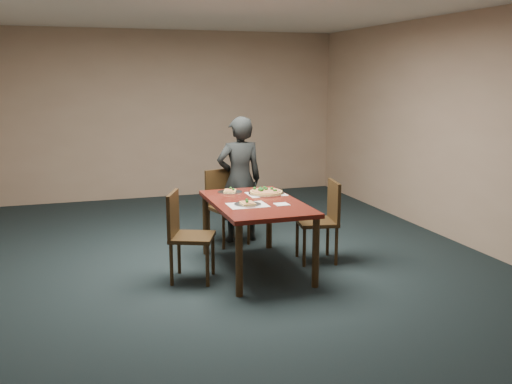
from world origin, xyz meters
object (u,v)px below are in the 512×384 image
object	(u,v)px
diner	(240,180)
pizza_pan	(266,192)
chair_left	(184,231)
slice_plate_far	(230,192)
dining_table	(256,210)
chair_right	(324,216)
slice_plate_near	(248,204)
chair_far	(225,202)

from	to	relation	value
diner	pizza_pan	world-z (taller)	diner
chair_left	slice_plate_far	bearing A→B (deg)	-24.18
dining_table	chair_right	size ratio (longest dim) A/B	1.65
chair_left	chair_right	world-z (taller)	same
slice_plate_near	slice_plate_far	distance (m)	0.68
slice_plate_near	dining_table	bearing A→B (deg)	46.35
dining_table	pizza_pan	world-z (taller)	pizza_pan
pizza_pan	slice_plate_near	bearing A→B (deg)	-127.56
chair_right	slice_plate_near	distance (m)	1.00
diner	slice_plate_far	size ratio (longest dim) A/B	5.60
dining_table	diner	size ratio (longest dim) A/B	0.96
chair_left	slice_plate_far	distance (m)	0.93
pizza_pan	slice_plate_far	world-z (taller)	pizza_pan
chair_far	pizza_pan	distance (m)	0.86
chair_right	pizza_pan	xyz separation A→B (m)	(-0.58, 0.28, 0.26)
slice_plate_far	pizza_pan	bearing A→B (deg)	-29.48
dining_table	slice_plate_far	xyz separation A→B (m)	(-0.14, 0.53, 0.10)
dining_table	chair_right	world-z (taller)	chair_right
chair_far	chair_right	size ratio (longest dim) A/B	1.00
chair_left	pizza_pan	xyz separation A→B (m)	(1.01, 0.41, 0.26)
diner	pizza_pan	distance (m)	0.79
dining_table	chair_far	bearing A→B (deg)	92.45
slice_plate_near	chair_right	bearing A→B (deg)	11.23
slice_plate_far	diner	bearing A→B (deg)	63.94
chair_right	pizza_pan	bearing A→B (deg)	-106.11
diner	dining_table	bearing A→B (deg)	82.91
chair_right	diner	size ratio (longest dim) A/B	0.58
chair_left	diner	bearing A→B (deg)	-15.54
dining_table	chair_far	distance (m)	1.11
chair_left	chair_far	bearing A→B (deg)	-9.48
pizza_pan	chair_far	bearing A→B (deg)	109.22
dining_table	slice_plate_near	world-z (taller)	slice_plate_near
chair_right	slice_plate_near	bearing A→B (deg)	-69.03
chair_far	pizza_pan	bearing A→B (deg)	-87.09
chair_left	diner	size ratio (longest dim) A/B	0.58
pizza_pan	slice_plate_far	bearing A→B (deg)	150.52
slice_plate_near	diner	bearing A→B (deg)	77.23
diner	slice_plate_near	xyz separation A→B (m)	(-0.28, -1.26, -0.02)
chair_far	diner	world-z (taller)	diner
pizza_pan	diner	bearing A→B (deg)	95.62
chair_left	slice_plate_far	xyz separation A→B (m)	(0.65, 0.61, 0.25)
dining_table	chair_far	xyz separation A→B (m)	(-0.05, 1.10, -0.14)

